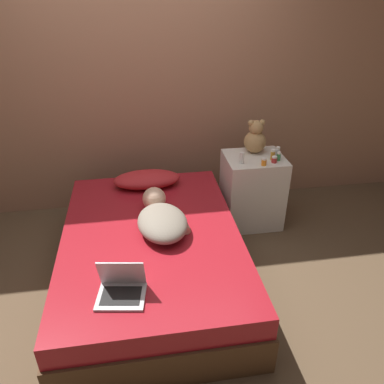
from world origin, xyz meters
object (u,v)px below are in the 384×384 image
object	(u,v)px
laptop	(121,288)
bottle_white	(242,158)
teddy_bear	(255,138)
bottle_green	(279,156)
bottle_orange	(264,162)
bottle_red	(274,160)
bottle_clear	(278,153)
person_lying	(161,218)
pillow	(147,179)
bottle_amber	(273,155)

from	to	relation	value
laptop	bottle_white	size ratio (longest dim) A/B	3.13
laptop	bottle_white	bearing A→B (deg)	57.28
teddy_bear	bottle_green	xyz separation A→B (m)	(0.16, -0.21, -0.10)
teddy_bear	bottle_green	bearing A→B (deg)	-53.03
bottle_green	bottle_orange	bearing A→B (deg)	-154.27
laptop	bottle_green	bearing A→B (deg)	49.40
bottle_red	bottle_orange	bearing A→B (deg)	-159.76
laptop	bottle_clear	world-z (taller)	bottle_clear
person_lying	bottle_orange	distance (m)	1.04
bottle_red	bottle_green	xyz separation A→B (m)	(0.05, 0.04, 0.01)
pillow	bottle_white	xyz separation A→B (m)	(0.82, -0.15, 0.22)
bottle_red	bottle_green	size ratio (longest dim) A/B	0.71
teddy_bear	bottle_red	size ratio (longest dim) A/B	5.50
pillow	person_lying	distance (m)	0.67
teddy_bear	bottle_amber	xyz separation A→B (m)	(0.11, -0.19, -0.08)
bottle_orange	person_lying	bearing A→B (deg)	-154.80
pillow	bottle_clear	world-z (taller)	bottle_clear
laptop	bottle_amber	xyz separation A→B (m)	(1.33, 1.19, 0.24)
pillow	laptop	world-z (taller)	laptop
bottle_orange	bottle_clear	distance (m)	0.21
laptop	teddy_bear	bearing A→B (deg)	57.53
bottle_orange	bottle_clear	xyz separation A→B (m)	(0.17, 0.13, 0.02)
person_lying	bottle_white	world-z (taller)	bottle_white
bottle_amber	teddy_bear	bearing A→B (deg)	119.82
pillow	bottle_amber	xyz separation A→B (m)	(1.11, -0.13, 0.22)
bottle_clear	teddy_bear	bearing A→B (deg)	136.71
pillow	bottle_clear	xyz separation A→B (m)	(1.17, -0.10, 0.22)
bottle_green	bottle_white	size ratio (longest dim) A/B	0.80
person_lying	bottle_amber	size ratio (longest dim) A/B	6.83
laptop	bottle_green	xyz separation A→B (m)	(1.38, 1.17, 0.23)
bottle_red	bottle_amber	bearing A→B (deg)	86.19
laptop	bottle_red	world-z (taller)	bottle_red
person_lying	bottle_red	bearing A→B (deg)	18.20
teddy_bear	bottle_orange	world-z (taller)	teddy_bear
bottle_green	bottle_orange	distance (m)	0.18
person_lying	bottle_red	world-z (taller)	bottle_red
person_lying	bottle_amber	world-z (taller)	bottle_amber
bottle_amber	bottle_orange	distance (m)	0.15
bottle_red	bottle_clear	xyz separation A→B (m)	(0.06, 0.09, 0.02)
laptop	bottle_amber	bearing A→B (deg)	50.89
pillow	bottle_white	distance (m)	0.87
person_lying	laptop	distance (m)	0.72
person_lying	bottle_red	size ratio (longest dim) A/B	12.33
laptop	bottle_white	world-z (taller)	bottle_white
bottle_clear	bottle_amber	bearing A→B (deg)	-149.99
pillow	bottle_green	size ratio (longest dim) A/B	7.48
person_lying	bottle_green	distance (m)	1.22
person_lying	bottle_orange	xyz separation A→B (m)	(0.93, 0.44, 0.19)
bottle_amber	bottle_orange	bearing A→B (deg)	-138.95
bottle_orange	bottle_amber	bearing A→B (deg)	41.05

